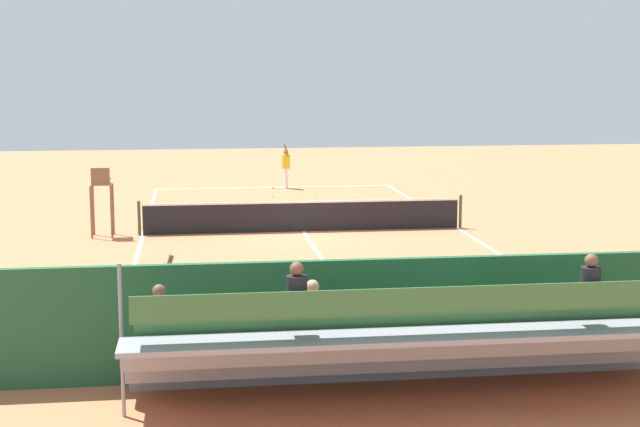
{
  "coord_description": "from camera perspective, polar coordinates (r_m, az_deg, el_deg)",
  "views": [
    {
      "loc": [
        3.37,
        29.4,
        5.24
      ],
      "look_at": [
        0.0,
        4.0,
        1.2
      ],
      "focal_mm": 53.38,
      "sensor_mm": 36.0,
      "label": 1
    }
  ],
  "objects": [
    {
      "name": "ground_plane",
      "position": [
        30.05,
        -1.0,
        -1.08
      ],
      "size": [
        60.0,
        60.0,
        0.0
      ],
      "primitive_type": "plane",
      "color": "#CC7047"
    },
    {
      "name": "tennis_racket",
      "position": [
        40.69,
        -2.69,
        1.57
      ],
      "size": [
        0.41,
        0.57,
        0.03
      ],
      "color": "black",
      "rests_on": "ground"
    },
    {
      "name": "equipment_bag",
      "position": [
        17.38,
        8.01,
        -8.05
      ],
      "size": [
        0.9,
        0.36,
        0.36
      ],
      "primitive_type": "cube",
      "color": "black",
      "rests_on": "ground"
    },
    {
      "name": "umpire_chair",
      "position": [
        29.69,
        -12.96,
        1.13
      ],
      "size": [
        0.67,
        0.67,
        2.14
      ],
      "color": "brown",
      "rests_on": "ground"
    },
    {
      "name": "backdrop_wall",
      "position": [
        16.32,
        4.65,
        -6.12
      ],
      "size": [
        18.0,
        0.16,
        2.0
      ],
      "primitive_type": "cube",
      "color": "#235633",
      "rests_on": "ground"
    },
    {
      "name": "tennis_ball_near",
      "position": [
        38.57,
        -0.27,
        1.2
      ],
      "size": [
        0.07,
        0.07,
        0.07
      ],
      "primitive_type": "sphere",
      "color": "#CCDB33",
      "rests_on": "ground"
    },
    {
      "name": "bleacher_stand",
      "position": [
        15.07,
        5.44,
        -7.67
      ],
      "size": [
        9.06,
        2.4,
        2.48
      ],
      "color": "gray",
      "rests_on": "ground"
    },
    {
      "name": "court_line_markings",
      "position": [
        30.09,
        -1.01,
        -1.07
      ],
      "size": [
        10.1,
        22.2,
        0.01
      ],
      "color": "white",
      "rests_on": "ground"
    },
    {
      "name": "courtside_bench",
      "position": [
        17.82,
        12.36,
        -6.48
      ],
      "size": [
        1.8,
        0.4,
        0.93
      ],
      "color": "#33383D",
      "rests_on": "ground"
    },
    {
      "name": "tennis_player",
      "position": [
        40.38,
        -2.06,
        2.95
      ],
      "size": [
        0.37,
        0.54,
        1.93
      ],
      "color": "white",
      "rests_on": "ground"
    },
    {
      "name": "tennis_ball_far",
      "position": [
        37.8,
        -2.88,
        1.03
      ],
      "size": [
        0.07,
        0.07,
        0.07
      ],
      "primitive_type": "sphere",
      "color": "#CCDB33",
      "rests_on": "ground"
    },
    {
      "name": "tennis_net",
      "position": [
        29.97,
        -1.01,
        -0.14
      ],
      "size": [
        10.3,
        0.1,
        1.07
      ],
      "color": "black",
      "rests_on": "ground"
    },
    {
      "name": "line_judge",
      "position": [
        16.97,
        -9.29,
        -5.57
      ],
      "size": [
        0.44,
        0.56,
        1.93
      ],
      "color": "#232328",
      "rests_on": "ground"
    }
  ]
}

